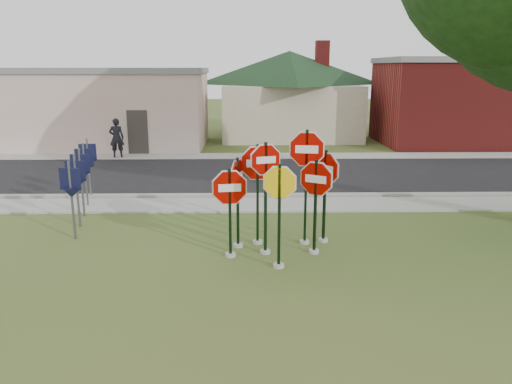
{
  "coord_description": "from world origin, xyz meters",
  "views": [
    {
      "loc": [
        -0.64,
        -9.56,
        4.22
      ],
      "look_at": [
        -0.43,
        2.0,
        1.32
      ],
      "focal_mm": 35.0,
      "sensor_mm": 36.0,
      "label": 1
    }
  ],
  "objects_px": {
    "stop_sign_left": "(230,202)",
    "pedestrian": "(117,138)",
    "stop_sign_yellow": "(279,204)",
    "stop_sign_center": "(266,184)"
  },
  "relations": [
    {
      "from": "stop_sign_left",
      "to": "pedestrian",
      "type": "xyz_separation_m",
      "value": [
        -5.78,
        12.85,
        -0.33
      ]
    },
    {
      "from": "stop_sign_left",
      "to": "pedestrian",
      "type": "bearing_deg",
      "value": 114.22
    },
    {
      "from": "pedestrian",
      "to": "stop_sign_yellow",
      "type": "bearing_deg",
      "value": 106.92
    },
    {
      "from": "stop_sign_yellow",
      "to": "pedestrian",
      "type": "bearing_deg",
      "value": 116.88
    },
    {
      "from": "stop_sign_left",
      "to": "stop_sign_yellow",
      "type": "bearing_deg",
      "value": -31.61
    },
    {
      "from": "stop_sign_yellow",
      "to": "stop_sign_center",
      "type": "bearing_deg",
      "value": 107.06
    },
    {
      "from": "stop_sign_left",
      "to": "stop_sign_center",
      "type": "bearing_deg",
      "value": 13.55
    },
    {
      "from": "stop_sign_center",
      "to": "pedestrian",
      "type": "bearing_deg",
      "value": 117.49
    },
    {
      "from": "stop_sign_center",
      "to": "stop_sign_left",
      "type": "bearing_deg",
      "value": -166.45
    },
    {
      "from": "stop_sign_center",
      "to": "stop_sign_yellow",
      "type": "height_order",
      "value": "stop_sign_center"
    }
  ]
}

